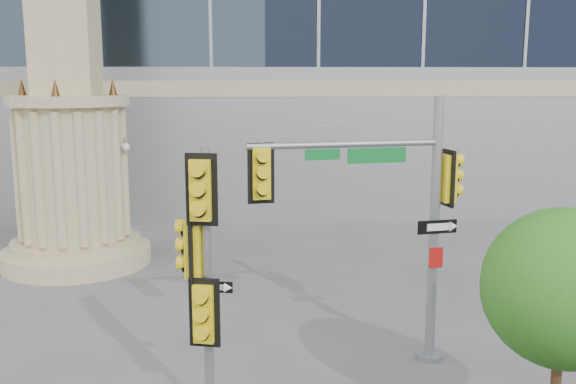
{
  "coord_description": "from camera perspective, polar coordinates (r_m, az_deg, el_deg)",
  "views": [
    {
      "loc": [
        -1.05,
        -10.4,
        5.6
      ],
      "look_at": [
        -0.08,
        2.0,
        3.38
      ],
      "focal_mm": 40.0,
      "sensor_mm": 36.0,
      "label": 1
    }
  ],
  "objects": [
    {
      "name": "main_signal_pole",
      "position": [
        12.32,
        9.0,
        -0.92
      ],
      "size": [
        4.08,
        0.98,
        5.28
      ],
      "rotation": [
        0.0,
        0.0,
        0.15
      ],
      "color": "slate",
      "rests_on": "ground"
    },
    {
      "name": "street_tree",
      "position": [
        10.33,
        23.41,
        -8.35
      ],
      "size": [
        2.42,
        2.36,
        3.77
      ],
      "color": "tan",
      "rests_on": "ground"
    },
    {
      "name": "secondary_signal_pole",
      "position": [
        10.37,
        -7.63,
        -6.44
      ],
      "size": [
        0.79,
        0.69,
        4.54
      ],
      "rotation": [
        0.0,
        0.0,
        -0.22
      ],
      "color": "slate",
      "rests_on": "ground"
    },
    {
      "name": "monument",
      "position": [
        20.03,
        -19.04,
        9.33
      ],
      "size": [
        4.4,
        4.4,
        16.6
      ],
      "color": "tan",
      "rests_on": "ground"
    }
  ]
}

